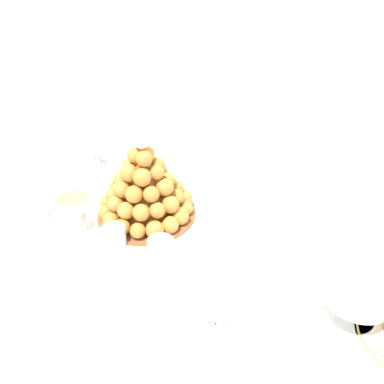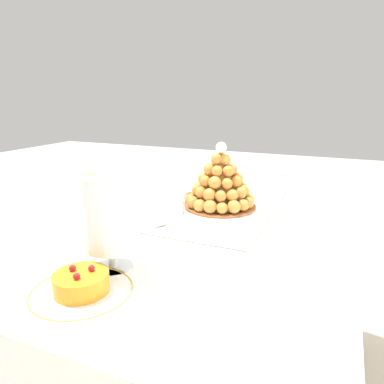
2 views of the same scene
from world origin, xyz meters
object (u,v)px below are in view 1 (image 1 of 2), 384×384
macaron_goblet (367,265)px  wine_glass (94,137)px  dessert_cup_mid_left (75,221)px  creme_brulee_ramekin (73,202)px  dessert_cup_centre (114,237)px  dessert_cup_mid_right (161,250)px  croquembouche (145,187)px  serving_tray (140,221)px  dessert_cup_left (38,207)px  dessert_cup_right (207,269)px

macaron_goblet → wine_glass: 0.86m
dessert_cup_mid_left → creme_brulee_ramekin: 0.11m
dessert_cup_centre → dessert_cup_mid_right: bearing=6.7°
croquembouche → dessert_cup_mid_right: bearing=-45.4°
dessert_cup_mid_right → macaron_goblet: macaron_goblet is taller
serving_tray → croquembouche: bearing=83.8°
dessert_cup_mid_left → dessert_cup_centre: bearing=0.1°
croquembouche → macaron_goblet: bearing=-9.2°
serving_tray → macaron_goblet: size_ratio=2.71×
dessert_cup_left → dessert_cup_centre: dessert_cup_left is taller
serving_tray → macaron_goblet: (0.53, -0.06, 0.13)m
serving_tray → creme_brulee_ramekin: bearing=-170.6°
dessert_cup_left → macaron_goblet: (0.78, 0.05, 0.10)m
dessert_cup_centre → dessert_cup_right: size_ratio=0.94×
dessert_cup_right → dessert_cup_mid_right: bearing=176.2°
creme_brulee_ramekin → dessert_cup_left: bearing=-123.9°
wine_glass → croquembouche: bearing=-28.6°
dessert_cup_centre → wine_glass: 0.42m
dessert_cup_mid_left → dessert_cup_right: 0.36m
dessert_cup_right → creme_brulee_ramekin: dessert_cup_right is taller
macaron_goblet → croquembouche: bearing=170.8°
dessert_cup_right → creme_brulee_ramekin: (-0.44, 0.07, -0.01)m
croquembouche → macaron_goblet: (0.53, -0.09, 0.05)m
creme_brulee_ramekin → wine_glass: bearing=113.8°
dessert_cup_mid_left → wine_glass: bearing=120.3°
dessert_cup_left → creme_brulee_ramekin: dessert_cup_left is taller
dessert_cup_mid_left → wine_glass: (-0.17, 0.30, 0.07)m
serving_tray → creme_brulee_ramekin: 0.20m
croquembouche → dessert_cup_mid_right: 0.18m
dessert_cup_left → dessert_cup_right: (0.49, 0.01, -0.00)m
dessert_cup_right → dessert_cup_left: bearing=-179.2°
dessert_cup_left → dessert_cup_mid_left: 0.12m
dessert_cup_right → creme_brulee_ramekin: 0.44m
dessert_cup_left → wine_glass: (-0.05, 0.30, 0.06)m
macaron_goblet → wine_glass: macaron_goblet is taller
serving_tray → dessert_cup_centre: dessert_cup_centre is taller
macaron_goblet → wine_glass: (-0.82, 0.25, -0.04)m
dessert_cup_mid_left → dessert_cup_centre: dessert_cup_mid_left is taller
croquembouche → creme_brulee_ramekin: croquembouche is taller
dessert_cup_mid_left → dessert_cup_mid_right: (0.24, 0.01, -0.00)m
serving_tray → dessert_cup_centre: 0.11m
dessert_cup_mid_left → dessert_cup_centre: (0.12, 0.00, -0.00)m
croquembouche → dessert_cup_left: bearing=-151.2°
serving_tray → dessert_cup_centre: (0.00, -0.11, 0.03)m
macaron_goblet → wine_glass: size_ratio=1.70×
serving_tray → wine_glass: size_ratio=4.61×
serving_tray → dessert_cup_mid_right: dessert_cup_mid_right is taller
dessert_cup_mid_right → creme_brulee_ramekin: dessert_cup_mid_right is taller
creme_brulee_ramekin → serving_tray: bearing=9.4°
dessert_cup_left → wine_glass: 0.31m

